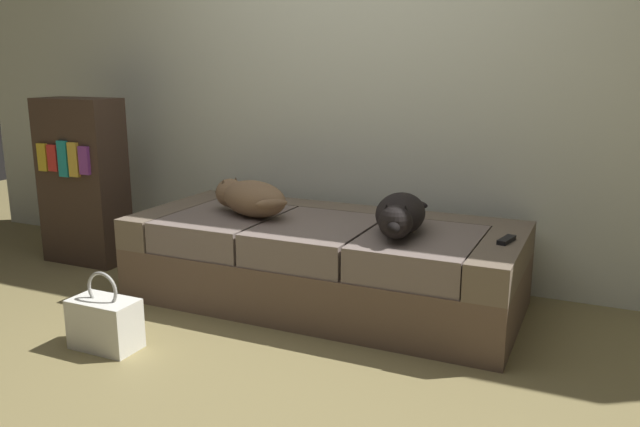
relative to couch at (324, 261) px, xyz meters
The scene contains 8 objects.
ground_plane 1.02m from the couch, 90.00° to the right, with size 10.00×10.00×0.00m, color olive.
back_wall 1.32m from the couch, 90.00° to the left, with size 6.40×0.10×2.80m, color silver.
couch is the anchor object (origin of this frame).
dog_tan 0.55m from the couch, behind, with size 0.59×0.38×0.20m.
dog_dark 0.59m from the couch, 12.88° to the right, with size 0.33×0.59×0.20m.
tv_remote 1.02m from the couch, ahead, with size 0.04×0.15×0.02m, color black.
handbag 1.21m from the couch, 124.69° to the right, with size 0.32×0.18×0.38m.
bookshelf 1.81m from the couch, behind, with size 0.56×0.30×1.10m.
Camera 1 is at (1.40, -2.09, 1.31)m, focal length 35.52 mm.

